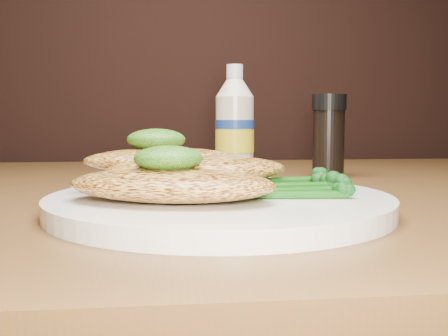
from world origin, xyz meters
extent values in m
cylinder|color=white|center=(-0.07, 0.88, 0.76)|extent=(0.30, 0.30, 0.02)
ellipsoid|color=gold|center=(-0.11, 0.84, 0.78)|extent=(0.19, 0.13, 0.03)
ellipsoid|color=gold|center=(-0.09, 0.88, 0.79)|extent=(0.17, 0.10, 0.02)
ellipsoid|color=gold|center=(-0.12, 0.91, 0.79)|extent=(0.15, 0.09, 0.02)
ellipsoid|color=black|center=(-0.12, 0.84, 0.80)|extent=(0.06, 0.06, 0.02)
ellipsoid|color=black|center=(-0.13, 0.92, 0.81)|extent=(0.06, 0.06, 0.02)
camera|label=1|loc=(-0.12, 0.43, 0.83)|focal=41.73mm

